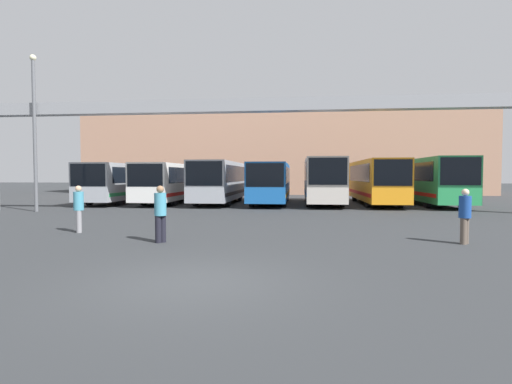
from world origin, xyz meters
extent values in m
plane|color=#2D3033|center=(0.00, 0.00, 0.00)|extent=(200.00, 200.00, 0.00)
cube|color=tan|center=(0.00, 41.54, 5.19)|extent=(45.40, 12.00, 10.39)
cube|color=gray|center=(0.00, 14.68, 6.03)|extent=(33.28, 0.80, 0.70)
cube|color=#999EA5|center=(-11.50, 21.87, 1.66)|extent=(2.59, 10.14, 2.62)
cube|color=black|center=(-11.50, 16.82, 2.14)|extent=(2.39, 0.06, 1.47)
cube|color=black|center=(-11.50, 21.87, 2.14)|extent=(2.62, 8.62, 1.10)
cube|color=#268C4C|center=(-11.50, 21.87, 0.82)|extent=(2.62, 9.63, 0.24)
cylinder|color=black|center=(-12.63, 19.03, 0.46)|extent=(0.28, 0.91, 0.91)
cylinder|color=black|center=(-10.36, 19.03, 0.46)|extent=(0.28, 0.91, 0.91)
cylinder|color=black|center=(-12.63, 24.71, 0.46)|extent=(0.28, 0.91, 0.91)
cylinder|color=black|center=(-10.36, 24.71, 0.46)|extent=(0.28, 0.91, 0.91)
cube|color=silver|center=(-7.66, 22.58, 1.65)|extent=(2.55, 11.56, 2.61)
cube|color=black|center=(-7.66, 16.82, 2.13)|extent=(2.34, 0.06, 1.46)
cube|color=black|center=(-7.66, 22.58, 2.13)|extent=(2.58, 9.83, 1.10)
cube|color=red|center=(-7.66, 22.58, 0.82)|extent=(2.58, 10.98, 0.24)
cylinder|color=black|center=(-8.78, 19.34, 0.52)|extent=(0.28, 1.04, 1.04)
cylinder|color=black|center=(-6.55, 19.34, 0.52)|extent=(0.28, 1.04, 1.04)
cylinder|color=black|center=(-8.78, 25.82, 0.52)|extent=(0.28, 1.04, 1.04)
cylinder|color=black|center=(-6.55, 25.82, 0.52)|extent=(0.28, 1.04, 1.04)
cube|color=#999EA5|center=(-3.83, 21.86, 1.73)|extent=(2.54, 10.12, 2.76)
cube|color=black|center=(-3.83, 16.82, 2.24)|extent=(2.34, 0.06, 1.55)
cube|color=black|center=(-3.83, 21.86, 2.24)|extent=(2.57, 8.60, 1.16)
cube|color=black|center=(-3.83, 21.86, 0.85)|extent=(2.57, 9.62, 0.24)
cylinder|color=black|center=(-4.94, 19.03, 0.53)|extent=(0.28, 1.06, 1.06)
cylinder|color=black|center=(-2.72, 19.03, 0.53)|extent=(0.28, 1.06, 1.06)
cylinder|color=black|center=(-4.94, 24.70, 0.53)|extent=(0.28, 1.06, 1.06)
cylinder|color=black|center=(-2.72, 24.70, 0.53)|extent=(0.28, 1.06, 1.06)
cube|color=#1959A5|center=(0.00, 22.25, 1.66)|extent=(2.55, 10.91, 2.62)
cube|color=black|center=(0.00, 16.82, 2.14)|extent=(2.35, 0.06, 1.47)
cube|color=black|center=(0.00, 22.25, 2.14)|extent=(2.58, 9.27, 1.10)
cube|color=orange|center=(0.00, 22.25, 0.82)|extent=(2.58, 10.36, 0.24)
cylinder|color=black|center=(-1.12, 19.20, 0.51)|extent=(0.28, 1.02, 1.02)
cylinder|color=black|center=(1.12, 19.20, 0.51)|extent=(0.28, 1.02, 1.02)
cylinder|color=black|center=(-1.12, 25.31, 0.51)|extent=(0.28, 1.02, 1.02)
cylinder|color=black|center=(1.12, 25.31, 0.51)|extent=(0.28, 1.02, 1.02)
cube|color=beige|center=(3.83, 21.98, 1.82)|extent=(2.52, 10.35, 2.95)
cube|color=black|center=(3.83, 16.82, 2.37)|extent=(2.32, 0.06, 1.65)
cube|color=black|center=(3.83, 21.98, 2.37)|extent=(2.55, 8.80, 1.24)
cube|color=#1966B2|center=(3.83, 21.98, 0.88)|extent=(2.55, 9.83, 0.24)
cylinder|color=black|center=(2.73, 19.08, 0.51)|extent=(0.28, 1.02, 1.02)
cylinder|color=black|center=(4.93, 19.08, 0.51)|extent=(0.28, 1.02, 1.02)
cylinder|color=black|center=(2.73, 24.87, 0.51)|extent=(0.28, 1.02, 1.02)
cylinder|color=black|center=(4.93, 24.87, 0.51)|extent=(0.28, 1.02, 1.02)
cube|color=orange|center=(7.66, 22.31, 1.77)|extent=(2.43, 11.02, 2.83)
cube|color=black|center=(7.66, 16.82, 2.29)|extent=(2.24, 0.06, 1.59)
cube|color=black|center=(7.66, 22.31, 2.29)|extent=(2.46, 9.37, 1.19)
cube|color=red|center=(7.66, 22.31, 0.86)|extent=(2.46, 10.47, 0.24)
cylinder|color=black|center=(6.61, 19.22, 0.47)|extent=(0.28, 0.95, 0.95)
cylinder|color=black|center=(8.72, 19.22, 0.47)|extent=(0.28, 0.95, 0.95)
cylinder|color=black|center=(6.61, 25.39, 0.47)|extent=(0.28, 0.95, 0.95)
cylinder|color=black|center=(8.72, 25.39, 0.47)|extent=(0.28, 0.95, 0.95)
cube|color=#268C4C|center=(11.50, 22.42, 1.82)|extent=(2.50, 11.24, 2.94)
cube|color=black|center=(11.50, 16.82, 2.37)|extent=(2.30, 0.06, 1.65)
cube|color=black|center=(11.50, 22.42, 2.37)|extent=(2.53, 9.55, 1.23)
cube|color=red|center=(11.50, 22.42, 0.88)|extent=(2.53, 10.67, 0.24)
cylinder|color=black|center=(10.41, 19.27, 0.54)|extent=(0.28, 1.08, 1.08)
cylinder|color=black|center=(12.58, 19.27, 0.54)|extent=(0.28, 1.08, 1.08)
cylinder|color=black|center=(10.41, 25.56, 0.54)|extent=(0.28, 1.08, 1.08)
cylinder|color=black|center=(12.58, 25.56, 0.54)|extent=(0.28, 1.08, 1.08)
cylinder|color=brown|center=(7.26, 5.29, 0.41)|extent=(0.19, 0.19, 0.82)
cylinder|color=brown|center=(7.14, 5.17, 0.41)|extent=(0.19, 0.19, 0.82)
cylinder|color=navy|center=(7.20, 5.23, 1.16)|extent=(0.36, 0.36, 0.68)
sphere|color=beige|center=(7.20, 5.23, 1.61)|extent=(0.22, 0.22, 0.22)
cylinder|color=gray|center=(-6.02, 6.25, 0.42)|extent=(0.19, 0.19, 0.83)
cylinder|color=gray|center=(-6.10, 6.40, 0.42)|extent=(0.19, 0.19, 0.83)
cylinder|color=teal|center=(-6.06, 6.33, 1.18)|extent=(0.36, 0.36, 0.69)
sphere|color=tan|center=(-6.06, 6.33, 1.63)|extent=(0.22, 0.22, 0.22)
cylinder|color=black|center=(-2.32, 4.44, 0.43)|extent=(0.20, 0.20, 0.86)
cylinder|color=black|center=(-2.22, 4.57, 0.43)|extent=(0.20, 0.20, 0.86)
cylinder|color=teal|center=(-2.27, 4.50, 1.22)|extent=(0.38, 0.38, 0.72)
sphere|color=#8C6647|center=(-2.27, 4.50, 1.69)|extent=(0.23, 0.23, 0.23)
cylinder|color=#595B60|center=(-13.21, 14.12, 4.38)|extent=(0.20, 0.20, 8.76)
sphere|color=beige|center=(-13.21, 14.12, 8.91)|extent=(0.36, 0.36, 0.36)
camera|label=1|loc=(2.08, -7.67, 2.14)|focal=28.00mm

